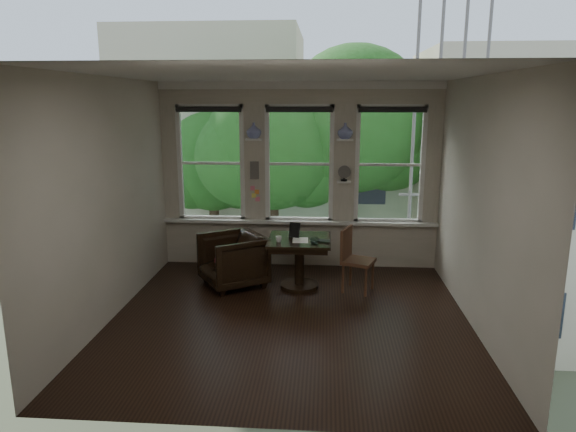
# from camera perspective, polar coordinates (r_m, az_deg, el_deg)

# --- Properties ---
(ground) EXTENTS (4.50, 4.50, 0.00)m
(ground) POSITION_cam_1_polar(r_m,az_deg,el_deg) (6.65, 0.17, -11.33)
(ground) COLOR black
(ground) RESTS_ON ground
(ceiling) EXTENTS (4.50, 4.50, 0.00)m
(ceiling) POSITION_cam_1_polar(r_m,az_deg,el_deg) (6.08, 0.19, 15.46)
(ceiling) COLOR silver
(ceiling) RESTS_ON ground
(wall_back) EXTENTS (4.50, 0.00, 4.50)m
(wall_back) POSITION_cam_1_polar(r_m,az_deg,el_deg) (8.40, 1.26, 4.46)
(wall_back) COLOR beige
(wall_back) RESTS_ON ground
(wall_front) EXTENTS (4.50, 0.00, 4.50)m
(wall_front) POSITION_cam_1_polar(r_m,az_deg,el_deg) (4.02, -2.10, -4.86)
(wall_front) COLOR beige
(wall_front) RESTS_ON ground
(wall_left) EXTENTS (0.00, 4.50, 4.50)m
(wall_left) POSITION_cam_1_polar(r_m,az_deg,el_deg) (6.73, -19.31, 1.64)
(wall_left) COLOR beige
(wall_left) RESTS_ON ground
(wall_right) EXTENTS (0.00, 4.50, 4.50)m
(wall_right) POSITION_cam_1_polar(r_m,az_deg,el_deg) (6.44, 20.58, 1.07)
(wall_right) COLOR beige
(wall_right) RESTS_ON ground
(window_left) EXTENTS (1.10, 0.12, 1.90)m
(window_left) POSITION_cam_1_polar(r_m,az_deg,el_deg) (8.57, -8.50, 5.84)
(window_left) COLOR white
(window_left) RESTS_ON ground
(window_center) EXTENTS (1.10, 0.12, 1.90)m
(window_center) POSITION_cam_1_polar(r_m,az_deg,el_deg) (8.38, 1.27, 5.81)
(window_center) COLOR white
(window_center) RESTS_ON ground
(window_right) EXTENTS (1.10, 0.12, 1.90)m
(window_right) POSITION_cam_1_polar(r_m,az_deg,el_deg) (8.43, 11.21, 5.61)
(window_right) COLOR white
(window_right) RESTS_ON ground
(shelf_left) EXTENTS (0.26, 0.16, 0.03)m
(shelf_left) POSITION_cam_1_polar(r_m,az_deg,el_deg) (8.31, -3.81, 8.50)
(shelf_left) COLOR white
(shelf_left) RESTS_ON ground
(shelf_right) EXTENTS (0.26, 0.16, 0.03)m
(shelf_right) POSITION_cam_1_polar(r_m,az_deg,el_deg) (8.23, 6.35, 8.41)
(shelf_right) COLOR white
(shelf_right) RESTS_ON ground
(intercom) EXTENTS (0.14, 0.06, 0.28)m
(intercom) POSITION_cam_1_polar(r_m,az_deg,el_deg) (8.39, -3.73, 5.11)
(intercom) COLOR #59544F
(intercom) RESTS_ON ground
(sticky_notes) EXTENTS (0.16, 0.01, 0.24)m
(sticky_notes) POSITION_cam_1_polar(r_m,az_deg,el_deg) (8.45, -3.69, 2.76)
(sticky_notes) COLOR pink
(sticky_notes) RESTS_ON ground
(desk_fan) EXTENTS (0.20, 0.20, 0.24)m
(desk_fan) POSITION_cam_1_polar(r_m,az_deg,el_deg) (8.28, 6.26, 4.46)
(desk_fan) COLOR #59544F
(desk_fan) RESTS_ON ground
(vase_left) EXTENTS (0.24, 0.24, 0.25)m
(vase_left) POSITION_cam_1_polar(r_m,az_deg,el_deg) (8.30, -3.82, 9.46)
(vase_left) COLOR white
(vase_left) RESTS_ON shelf_left
(vase_right) EXTENTS (0.24, 0.24, 0.25)m
(vase_right) POSITION_cam_1_polar(r_m,az_deg,el_deg) (8.22, 6.37, 9.38)
(vase_right) COLOR white
(vase_right) RESTS_ON shelf_right
(table) EXTENTS (0.90, 0.90, 0.75)m
(table) POSITION_cam_1_polar(r_m,az_deg,el_deg) (7.55, 1.27, -5.28)
(table) COLOR black
(table) RESTS_ON ground
(armchair_left) EXTENTS (1.19, 1.18, 0.79)m
(armchair_left) POSITION_cam_1_polar(r_m,az_deg,el_deg) (7.68, -6.15, -4.90)
(armchair_left) COLOR black
(armchair_left) RESTS_ON ground
(cushion_red) EXTENTS (0.45, 0.45, 0.06)m
(cushion_red) POSITION_cam_1_polar(r_m,az_deg,el_deg) (7.66, -6.16, -4.50)
(cushion_red) COLOR maroon
(cushion_red) RESTS_ON armchair_left
(side_chair_right) EXTENTS (0.54, 0.54, 0.92)m
(side_chair_right) POSITION_cam_1_polar(r_m,az_deg,el_deg) (7.47, 7.83, -4.93)
(side_chair_right) COLOR #442718
(side_chair_right) RESTS_ON ground
(laptop) EXTENTS (0.36, 0.30, 0.02)m
(laptop) POSITION_cam_1_polar(r_m,az_deg,el_deg) (7.27, 3.41, -2.83)
(laptop) COLOR black
(laptop) RESTS_ON table
(mug) EXTENTS (0.11, 0.11, 0.08)m
(mug) POSITION_cam_1_polar(r_m,az_deg,el_deg) (7.26, -1.05, -2.59)
(mug) COLOR white
(mug) RESTS_ON table
(drinking_glass) EXTENTS (0.14, 0.14, 0.10)m
(drinking_glass) POSITION_cam_1_polar(r_m,az_deg,el_deg) (7.16, 2.94, -2.75)
(drinking_glass) COLOR white
(drinking_glass) RESTS_ON table
(tablet) EXTENTS (0.18, 0.12, 0.22)m
(tablet) POSITION_cam_1_polar(r_m,az_deg,el_deg) (7.49, 0.73, -1.56)
(tablet) COLOR black
(tablet) RESTS_ON table
(papers) EXTENTS (0.23, 0.31, 0.00)m
(papers) POSITION_cam_1_polar(r_m,az_deg,el_deg) (7.36, 1.38, -2.70)
(papers) COLOR silver
(papers) RESTS_ON table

